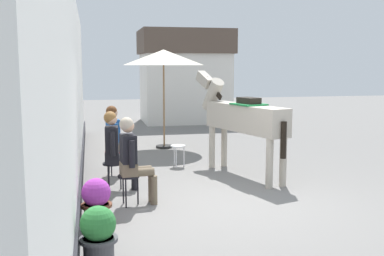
{
  "coord_description": "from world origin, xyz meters",
  "views": [
    {
      "loc": [
        -2.2,
        -6.96,
        2.18
      ],
      "look_at": [
        -0.4,
        1.2,
        1.05
      ],
      "focal_mm": 43.62,
      "sensor_mm": 36.0,
      "label": 1
    }
  ],
  "objects_px": {
    "seated_visitor_near": "(133,156)",
    "flower_planter_middle": "(96,200)",
    "seated_visitor_far": "(116,136)",
    "saddled_horse_center": "(241,117)",
    "seated_visitor_middle": "(116,146)",
    "cafe_parasol": "(164,58)",
    "spare_stool_white": "(178,148)",
    "flower_planter_near": "(98,233)"
  },
  "relations": [
    {
      "from": "seated_visitor_near",
      "to": "spare_stool_white",
      "type": "bearing_deg",
      "value": 65.1
    },
    {
      "from": "seated_visitor_near",
      "to": "spare_stool_white",
      "type": "distance_m",
      "value": 2.91
    },
    {
      "from": "spare_stool_white",
      "to": "flower_planter_middle",
      "type": "bearing_deg",
      "value": -117.88
    },
    {
      "from": "seated_visitor_near",
      "to": "saddled_horse_center",
      "type": "distance_m",
      "value": 2.79
    },
    {
      "from": "seated_visitor_far",
      "to": "flower_planter_middle",
      "type": "height_order",
      "value": "seated_visitor_far"
    },
    {
      "from": "flower_planter_middle",
      "to": "cafe_parasol",
      "type": "xyz_separation_m",
      "value": [
        1.86,
        5.72,
        2.03
      ]
    },
    {
      "from": "cafe_parasol",
      "to": "seated_visitor_near",
      "type": "bearing_deg",
      "value": -104.52
    },
    {
      "from": "spare_stool_white",
      "to": "cafe_parasol",
      "type": "bearing_deg",
      "value": 88.37
    },
    {
      "from": "saddled_horse_center",
      "to": "seated_visitor_middle",
      "type": "bearing_deg",
      "value": -166.92
    },
    {
      "from": "saddled_horse_center",
      "to": "flower_planter_near",
      "type": "distance_m",
      "value": 4.69
    },
    {
      "from": "seated_visitor_near",
      "to": "saddled_horse_center",
      "type": "xyz_separation_m",
      "value": [
        2.29,
        1.56,
        0.38
      ]
    },
    {
      "from": "seated_visitor_near",
      "to": "spare_stool_white",
      "type": "xyz_separation_m",
      "value": [
        1.22,
        2.62,
        -0.38
      ]
    },
    {
      "from": "flower_planter_middle",
      "to": "spare_stool_white",
      "type": "relative_size",
      "value": 1.39
    },
    {
      "from": "flower_planter_near",
      "to": "flower_planter_middle",
      "type": "height_order",
      "value": "same"
    },
    {
      "from": "seated_visitor_middle",
      "to": "cafe_parasol",
      "type": "height_order",
      "value": "cafe_parasol"
    },
    {
      "from": "cafe_parasol",
      "to": "saddled_horse_center",
      "type": "bearing_deg",
      "value": -73.48
    },
    {
      "from": "flower_planter_near",
      "to": "seated_visitor_middle",
      "type": "bearing_deg",
      "value": 83.05
    },
    {
      "from": "flower_planter_near",
      "to": "cafe_parasol",
      "type": "bearing_deg",
      "value": 75.19
    },
    {
      "from": "spare_stool_white",
      "to": "saddled_horse_center",
      "type": "bearing_deg",
      "value": -44.7
    },
    {
      "from": "saddled_horse_center",
      "to": "flower_planter_middle",
      "type": "bearing_deg",
      "value": -140.93
    },
    {
      "from": "cafe_parasol",
      "to": "seated_visitor_far",
      "type": "bearing_deg",
      "value": -116.49
    },
    {
      "from": "seated_visitor_far",
      "to": "saddled_horse_center",
      "type": "distance_m",
      "value": 2.51
    },
    {
      "from": "saddled_horse_center",
      "to": "seated_visitor_near",
      "type": "bearing_deg",
      "value": -145.76
    },
    {
      "from": "seated_visitor_near",
      "to": "seated_visitor_middle",
      "type": "relative_size",
      "value": 1.0
    },
    {
      "from": "seated_visitor_near",
      "to": "cafe_parasol",
      "type": "bearing_deg",
      "value": 75.48
    },
    {
      "from": "seated_visitor_far",
      "to": "seated_visitor_middle",
      "type": "bearing_deg",
      "value": -93.79
    },
    {
      "from": "seated_visitor_near",
      "to": "flower_planter_middle",
      "type": "relative_size",
      "value": 2.17
    },
    {
      "from": "flower_planter_near",
      "to": "cafe_parasol",
      "type": "distance_m",
      "value": 7.54
    },
    {
      "from": "seated_visitor_near",
      "to": "seated_visitor_far",
      "type": "relative_size",
      "value": 1.0
    },
    {
      "from": "cafe_parasol",
      "to": "spare_stool_white",
      "type": "distance_m",
      "value": 3.05
    },
    {
      "from": "cafe_parasol",
      "to": "spare_stool_white",
      "type": "relative_size",
      "value": 5.61
    },
    {
      "from": "seated_visitor_far",
      "to": "saddled_horse_center",
      "type": "height_order",
      "value": "saddled_horse_center"
    },
    {
      "from": "seated_visitor_far",
      "to": "spare_stool_white",
      "type": "height_order",
      "value": "seated_visitor_far"
    },
    {
      "from": "seated_visitor_middle",
      "to": "seated_visitor_far",
      "type": "relative_size",
      "value": 1.0
    },
    {
      "from": "flower_planter_middle",
      "to": "cafe_parasol",
      "type": "relative_size",
      "value": 0.25
    },
    {
      "from": "saddled_horse_center",
      "to": "flower_planter_near",
      "type": "relative_size",
      "value": 4.54
    },
    {
      "from": "flower_planter_near",
      "to": "flower_planter_middle",
      "type": "bearing_deg",
      "value": 90.03
    },
    {
      "from": "saddled_horse_center",
      "to": "seated_visitor_far",
      "type": "bearing_deg",
      "value": 166.83
    },
    {
      "from": "seated_visitor_far",
      "to": "cafe_parasol",
      "type": "bearing_deg",
      "value": 63.51
    },
    {
      "from": "seated_visitor_middle",
      "to": "flower_planter_middle",
      "type": "distance_m",
      "value": 1.84
    },
    {
      "from": "seated_visitor_near",
      "to": "flower_planter_near",
      "type": "height_order",
      "value": "seated_visitor_near"
    },
    {
      "from": "seated_visitor_far",
      "to": "saddled_horse_center",
      "type": "relative_size",
      "value": 0.48
    }
  ]
}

